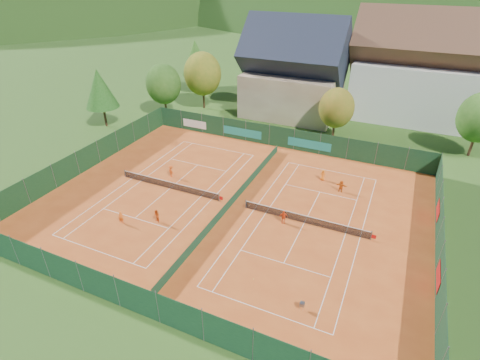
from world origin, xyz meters
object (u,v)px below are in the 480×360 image
ball_hopper (302,304)px  player_right_far_b (341,186)px  player_left_mid (157,216)px  hotel_block_a (420,74)px  player_left_near (121,217)px  chalet (294,75)px  player_right_near (283,217)px  player_left_far (171,171)px  player_right_far_a (323,175)px

ball_hopper → player_right_far_b: (-0.74, 18.09, 0.17)m
player_left_mid → player_right_far_b: (15.59, 13.51, 0.00)m
player_right_far_b → ball_hopper: bearing=97.2°
hotel_block_a → player_right_far_b: (-5.92, -28.50, -6.66)m
player_left_near → player_left_mid: player_left_mid is taller
chalet → player_right_near: 32.73m
player_left_far → player_right_far_a: (16.96, 6.77, -0.05)m
hotel_block_a → player_left_near: bearing=-119.5°
player_right_far_a → player_right_near: bearing=79.5°
hotel_block_a → ball_hopper: bearing=-96.3°
chalet → player_right_far_a: bearing=-63.0°
hotel_block_a → player_left_far: 42.59m
player_left_mid → player_right_near: bearing=52.0°
ball_hopper → player_right_near: bearing=116.2°
chalet → player_right_near: (9.06, -30.90, -5.87)m
ball_hopper → player_left_far: (-20.20, 13.04, 0.18)m
player_left_mid → player_right_far_b: size_ratio=0.99×
player_left_near → player_right_far_b: player_right_far_b is taller
ball_hopper → player_left_far: player_left_far is taller
hotel_block_a → player_right_near: 38.79m
chalet → player_right_far_a: (10.58, -20.78, -5.94)m
player_left_mid → player_right_far_a: bearing=77.5°
hotel_block_a → ball_hopper: 47.37m
hotel_block_a → player_right_far_b: size_ratio=14.85×
hotel_block_a → player_right_far_b: hotel_block_a is taller
player_left_far → hotel_block_a: bearing=-107.3°
player_left_mid → player_right_near: 12.64m
chalet → ball_hopper: chalet is taller
player_left_far → player_right_near: 15.80m
player_right_far_b → chalet: bearing=-55.0°
player_right_far_b → player_right_far_a: bearing=-29.6°
player_right_near → player_right_far_b: (4.02, 8.40, -0.03)m
player_right_far_a → player_right_far_b: bearing=143.6°
ball_hopper → player_right_near: 10.80m
chalet → player_right_near: size_ratio=10.70×
chalet → player_left_far: bearing=-103.0°
player_right_far_a → player_right_far_b: 3.04m
player_right_far_a → chalet: bearing=-65.0°
ball_hopper → player_left_mid: size_ratio=0.55×
player_left_near → player_left_mid: (3.17, 1.55, 0.06)m
chalet → player_right_near: chalet is taller
player_right_near → player_right_far_a: size_ratio=1.11×
player_right_far_a → player_right_far_b: size_ratio=0.94×
player_right_near → player_right_far_a: player_right_near is taller
chalet → player_right_far_b: (13.08, -22.50, -5.90)m
player_left_far → player_right_far_b: bearing=-145.7°
hotel_block_a → player_left_mid: 47.66m
hotel_block_a → player_right_far_b: bearing=-101.7°
player_right_far_a → player_left_far: bearing=19.8°
player_right_far_a → player_left_mid: bearing=47.4°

